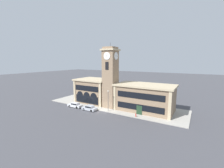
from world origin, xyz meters
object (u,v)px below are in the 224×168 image
Objects in this scene: street_lamp at (108,98)px; parked_car_near at (75,105)px; parked_car_mid at (90,108)px; fire_hydrant at (136,115)px.

parked_car_near is at bearing -170.00° from street_lamp.
parked_car_mid is 6.32m from street_lamp.
street_lamp is at bearing -161.10° from parked_car_mid.
fire_hydrant is at bearing -174.31° from parked_car_mid.
fire_hydrant is (13.38, 1.67, -0.18)m from parked_car_mid.
parked_car_near is 5.61m from parked_car_mid.
street_lamp is 8.96m from fire_hydrant.
street_lamp is at bearing -171.42° from parked_car_near.
parked_car_mid is at bearing -172.89° from fire_hydrant.
parked_car_mid is at bearing 178.57° from parked_car_near.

